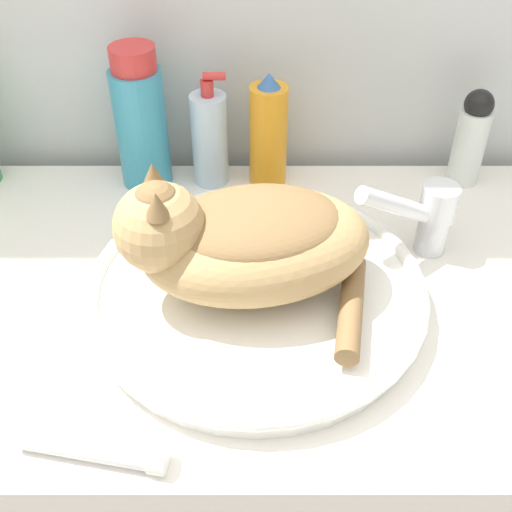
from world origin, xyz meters
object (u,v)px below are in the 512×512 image
at_px(spray_bottle_trigger, 268,134).
at_px(mouthwash_bottle, 141,121).
at_px(faucet, 427,215).
at_px(cream_tube, 95,449).
at_px(soap_pump_bottle, 210,138).
at_px(cat, 242,238).
at_px(deodorant_stick, 471,138).

distance_m(spray_bottle_trigger, mouthwash_bottle, 0.20).
height_order(faucet, cream_tube, faucet).
distance_m(faucet, soap_pump_bottle, 0.36).
distance_m(cat, faucet, 0.27).
relative_size(cat, faucet, 2.09).
relative_size(mouthwash_bottle, deodorant_stick, 1.42).
bearing_deg(mouthwash_bottle, soap_pump_bottle, 0.00).
relative_size(faucet, mouthwash_bottle, 0.67).
bearing_deg(cream_tube, soap_pump_bottle, 79.87).
relative_size(faucet, cream_tube, 0.95).
distance_m(spray_bottle_trigger, deodorant_stick, 0.32).
height_order(cat, deodorant_stick, cat).
bearing_deg(spray_bottle_trigger, cream_tube, -109.65).
relative_size(cat, deodorant_stick, 2.00).
height_order(spray_bottle_trigger, deodorant_stick, spray_bottle_trigger).
bearing_deg(cat, spray_bottle_trigger, -107.54).
xyz_separation_m(spray_bottle_trigger, soap_pump_bottle, (-0.09, -0.00, -0.01)).
relative_size(deodorant_stick, soap_pump_bottle, 0.85).
bearing_deg(mouthwash_bottle, cat, -61.10).
bearing_deg(cat, soap_pump_bottle, -89.69).
bearing_deg(cat, mouthwash_bottle, -71.71).
height_order(deodorant_stick, cream_tube, deodorant_stick).
bearing_deg(mouthwash_bottle, cream_tube, -88.55).
relative_size(soap_pump_bottle, cream_tube, 1.17).
bearing_deg(mouthwash_bottle, spray_bottle_trigger, 0.00).
xyz_separation_m(deodorant_stick, cream_tube, (-0.50, -0.51, -0.07)).
relative_size(spray_bottle_trigger, mouthwash_bottle, 0.82).
bearing_deg(cream_tube, spray_bottle_trigger, 70.35).
distance_m(faucet, cream_tube, 0.52).
bearing_deg(faucet, cream_tube, 15.88).
height_order(mouthwash_bottle, cream_tube, mouthwash_bottle).
height_order(spray_bottle_trigger, cream_tube, spray_bottle_trigger).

